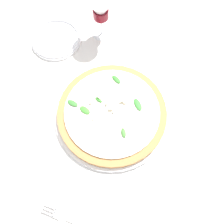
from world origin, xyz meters
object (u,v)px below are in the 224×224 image
object	(u,v)px
wine_glass	(101,9)
fork	(75,222)
side_plate_white	(56,39)
pizza_arugula_main	(112,114)

from	to	relation	value
wine_glass	fork	distance (m)	0.63
fork	side_plate_white	distance (m)	0.60
side_plate_white	wine_glass	bearing A→B (deg)	-167.87
wine_glass	side_plate_white	world-z (taller)	wine_glass
fork	wine_glass	bearing A→B (deg)	-74.10
pizza_arugula_main	wine_glass	bearing A→B (deg)	-82.63
fork	side_plate_white	xyz separation A→B (m)	(0.11, -0.59, 0.00)
wine_glass	fork	world-z (taller)	wine_glass
pizza_arugula_main	wine_glass	xyz separation A→B (m)	(0.04, -0.32, 0.10)
fork	side_plate_white	bearing A→B (deg)	-59.00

